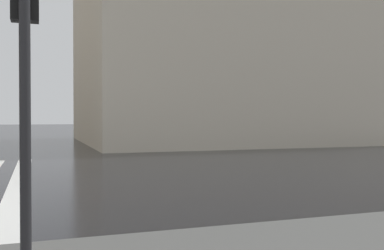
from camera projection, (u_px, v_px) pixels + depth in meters
The scene contains 2 objects.
haussmann_block_corner at pixel (224, 14), 32.57m from camera, with size 17.35×20.03×18.96m.
traffic_signal_post at pixel (25, 32), 4.94m from camera, with size 0.44×0.30×3.49m.
Camera 1 is at (-8.93, -3.03, 1.71)m, focal length 41.73 mm.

